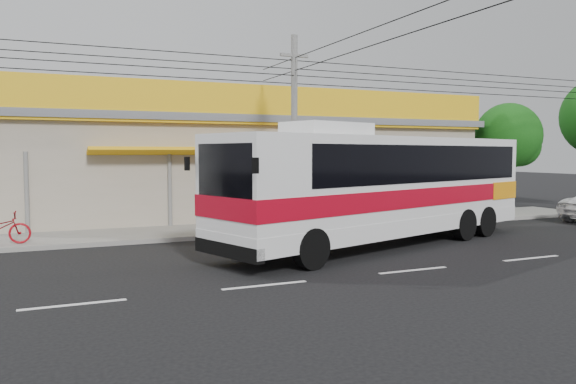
# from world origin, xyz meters

# --- Properties ---
(ground) EXTENTS (120.00, 120.00, 0.00)m
(ground) POSITION_xyz_m (0.00, 0.00, 0.00)
(ground) COLOR black
(ground) RESTS_ON ground
(sidewalk) EXTENTS (30.00, 3.20, 0.15)m
(sidewalk) POSITION_xyz_m (0.00, 6.00, 0.07)
(sidewalk) COLOR gray
(sidewalk) RESTS_ON ground
(lane_markings) EXTENTS (50.00, 0.12, 0.01)m
(lane_markings) POSITION_xyz_m (0.00, -2.50, 0.00)
(lane_markings) COLOR silver
(lane_markings) RESTS_ON ground
(storefront_building) EXTENTS (22.60, 9.20, 5.70)m
(storefront_building) POSITION_xyz_m (-0.01, 11.54, 2.30)
(storefront_building) COLOR gray
(storefront_building) RESTS_ON ground
(coach_bus) EXTENTS (12.57, 6.31, 3.81)m
(coach_bus) POSITION_xyz_m (1.63, 1.12, 2.04)
(coach_bus) COLOR silver
(coach_bus) RESTS_ON ground
(utility_pole) EXTENTS (34.00, 14.00, 7.08)m
(utility_pole) POSITION_xyz_m (-0.26, 4.20, 5.84)
(utility_pole) COLOR slate
(utility_pole) RESTS_ON ground
(tree_near) EXTENTS (3.30, 3.30, 5.46)m
(tree_near) POSITION_xyz_m (13.24, 7.53, 3.70)
(tree_near) COLOR #322014
(tree_near) RESTS_ON ground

